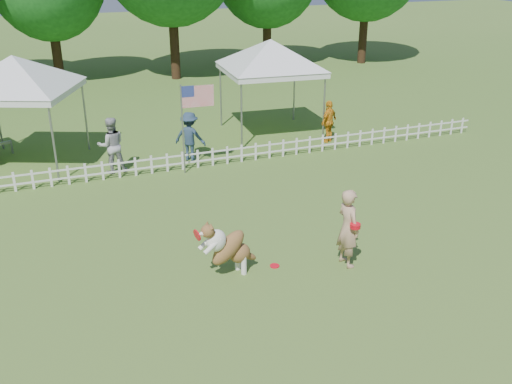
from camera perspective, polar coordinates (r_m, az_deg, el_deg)
ground at (r=12.48m, az=2.00°, el=-8.22°), size 120.00×120.00×0.00m
picket_fence at (r=18.38m, az=-6.60°, el=3.22°), size 22.00×0.08×0.60m
handler at (r=12.59m, az=9.19°, el=-3.56°), size 0.49×0.69×1.80m
dog at (r=12.10m, az=-2.70°, el=-5.54°), size 1.39×0.74×1.37m
frisbee_on_turf at (r=12.76m, az=1.88°, el=-7.39°), size 0.23×0.23×0.02m
canopy_tent_left at (r=19.74m, az=-22.46°, el=7.34°), size 4.38×4.38×3.46m
canopy_tent_right at (r=21.61m, az=1.43°, el=10.30°), size 3.60×3.60×3.46m
flag_pole at (r=17.69m, az=-7.33°, el=6.16°), size 1.08×0.14×2.81m
spectator_a at (r=18.36m, az=-14.26°, el=4.56°), size 0.87×0.68×1.77m
spectator_b at (r=19.02m, az=-6.63°, el=5.54°), size 1.21×1.12×1.63m
spectator_c at (r=20.98m, az=7.29°, el=7.02°), size 0.97×0.79×1.54m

